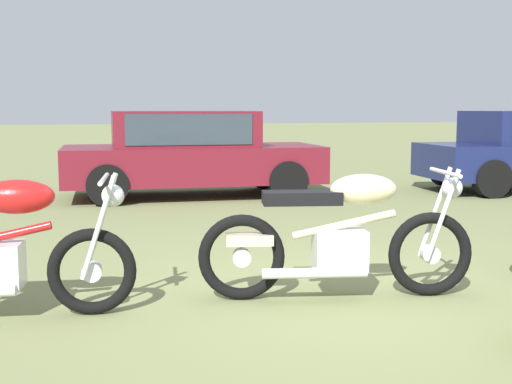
% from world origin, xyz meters
% --- Properties ---
extents(ground_plane, '(120.00, 120.00, 0.00)m').
position_xyz_m(ground_plane, '(0.00, 0.00, 0.00)').
color(ground_plane, olive).
extents(motorcycle_cream, '(2.13, 0.76, 1.02)m').
position_xyz_m(motorcycle_cream, '(-0.07, -0.14, 0.49)').
color(motorcycle_cream, black).
rests_on(motorcycle_cream, ground).
extents(car_burgundy, '(4.34, 2.13, 1.43)m').
position_xyz_m(car_burgundy, '(-0.06, 6.25, 0.80)').
color(car_burgundy, maroon).
rests_on(car_burgundy, ground).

